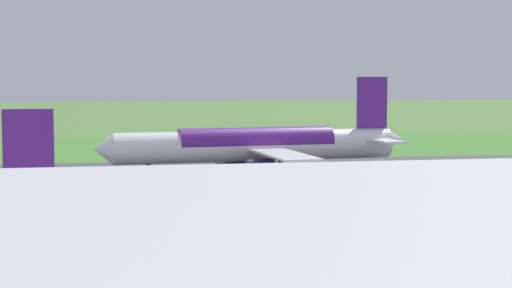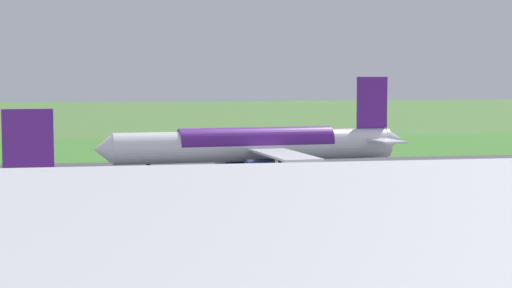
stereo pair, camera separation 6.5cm
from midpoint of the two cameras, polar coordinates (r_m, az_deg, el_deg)
ground_plane at (r=137.29m, az=-2.58°, el=-1.91°), size 800.00×800.00×0.00m
runway_asphalt at (r=137.29m, az=-2.58°, el=-1.90°), size 600.00×35.28×0.06m
apron_concrete at (r=84.08m, az=2.72°, el=-6.10°), size 440.00×110.00×0.05m
grass_verge_foreground at (r=175.30m, az=-4.35°, el=-0.48°), size 600.00×80.00×0.04m
airliner_main at (r=137.98m, az=0.14°, el=-0.06°), size 54.15×44.37×15.88m
airliner_parked_mid at (r=79.49m, az=-3.16°, el=-4.17°), size 44.05×36.04×12.86m
no_stopping_sign at (r=172.63m, az=-2.79°, el=-0.12°), size 0.60×0.10×2.21m
traffic_cone_orange at (r=177.31m, az=-5.56°, el=-0.35°), size 0.40×0.40×0.55m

